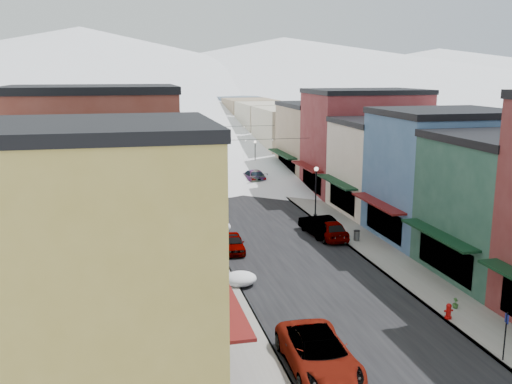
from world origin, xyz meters
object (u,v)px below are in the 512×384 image
trash_can (357,235)px  streetlamp_near (316,185)px  car_dark_hatch (202,198)px  car_silver_sedan (233,243)px  car_green_sedan (319,225)px  fire_hydrant (449,312)px  car_white_suv (319,354)px

trash_can → streetlamp_near: bearing=94.1°
trash_can → car_dark_hatch: bearing=123.0°
car_silver_sedan → car_green_sedan: (7.85, 2.74, 0.17)m
car_dark_hatch → car_green_sedan: car_green_sedan is taller
fire_hydrant → trash_can: fire_hydrant is taller
car_green_sedan → streetlamp_near: size_ratio=1.11×
car_dark_hatch → car_silver_sedan: bearing=-91.4°
streetlamp_near → car_dark_hatch: bearing=142.4°
trash_can → streetlamp_near: streetlamp_near is taller
car_white_suv → car_green_sedan: size_ratio=1.21×
car_white_suv → fire_hydrant: size_ratio=7.14×
car_white_suv → car_silver_sedan: size_ratio=1.56×
car_green_sedan → streetlamp_near: 6.34m
car_white_suv → trash_can: bearing=63.8°
car_silver_sedan → car_green_sedan: bearing=23.8°
car_white_suv → fire_hydrant: 9.36m
car_white_suv → car_green_sedan: bearing=72.1°
car_dark_hatch → streetlamp_near: size_ratio=0.94×
car_dark_hatch → car_green_sedan: (8.09, -13.20, 0.14)m
car_dark_hatch → streetlamp_near: streetlamp_near is taller
car_dark_hatch → car_green_sedan: size_ratio=0.84×
car_silver_sedan → car_dark_hatch: 15.94m
car_green_sedan → streetlamp_near: bearing=-110.6°
car_dark_hatch → trash_can: car_dark_hatch is taller
car_silver_sedan → streetlamp_near: size_ratio=0.87×
car_white_suv → trash_can: car_white_suv is taller
car_green_sedan → trash_can: car_green_sedan is taller
car_white_suv → fire_hydrant: car_white_suv is taller
car_white_suv → fire_hydrant: (8.70, 3.44, -0.32)m
fire_hydrant → trash_can: 14.86m
car_dark_hatch → trash_can: size_ratio=5.14×
trash_can → fire_hydrant: bearing=-93.4°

